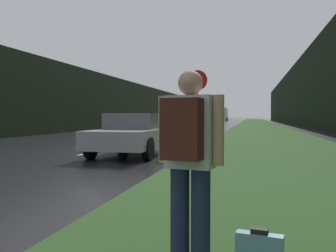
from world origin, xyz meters
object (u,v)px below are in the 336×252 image
Objects in this scene: stop_sign at (197,101)px; delivery_truck at (222,114)px; car_passing_near at (134,134)px; car_passing_far at (211,121)px; hitchhiker_with_backpack at (189,155)px.

delivery_truck is at bearing 93.95° from stop_sign.
delivery_truck is at bearing -87.50° from car_passing_near.
car_passing_near is 0.53× the size of delivery_truck.
delivery_truck reaches higher than car_passing_near.
delivery_truck reaches higher than car_passing_far.
hitchhiker_with_backpack is 31.51m from car_passing_far.
delivery_truck is at bearing 104.04° from hitchhiker_with_backpack.
stop_sign reaches higher than hitchhiker_with_backpack.
hitchhiker_with_backpack reaches higher than car_passing_near.
car_passing_near is 23.01m from car_passing_far.
stop_sign is at bearing 95.07° from car_passing_far.
car_passing_near is at bearing -148.64° from stop_sign.
hitchhiker_with_backpack is 0.38× the size of car_passing_near.
car_passing_far is (-3.30, 31.34, -0.19)m from hitchhiker_with_backpack.
delivery_truck is (-6.77, 87.66, 0.78)m from hitchhiker_with_backpack.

